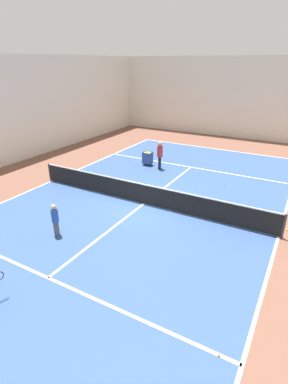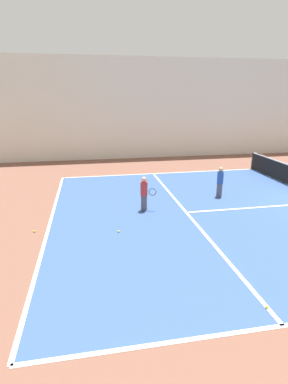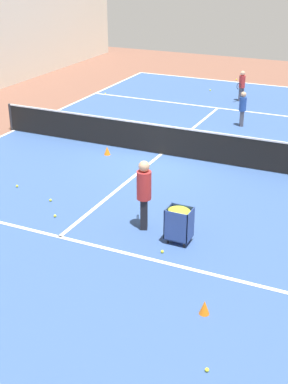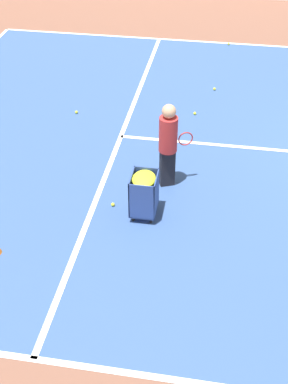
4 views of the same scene
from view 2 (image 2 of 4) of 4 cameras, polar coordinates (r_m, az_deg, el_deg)
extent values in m
cube|color=white|center=(10.80, -17.43, -5.49)|extent=(11.64, 0.10, 0.00)
cube|color=white|center=(18.74, 19.95, 4.14)|extent=(0.10, 21.67, 0.00)
cube|color=white|center=(11.24, 8.07, -3.87)|extent=(11.64, 0.10, 0.00)
cube|color=silver|center=(22.29, 14.97, 15.09)|extent=(0.15, 30.85, 6.47)
cylinder|color=#2D2D33|center=(18.72, 19.96, 5.66)|extent=(0.10, 0.10, 0.98)
cube|color=#4C4C56|center=(11.27, 0.00, -2.05)|extent=(0.19, 0.24, 0.59)
cylinder|color=#B22D2D|center=(11.09, 0.00, 0.64)|extent=(0.33, 0.33, 0.52)
sphere|color=tan|center=(10.99, 0.00, 2.42)|extent=(0.20, 0.20, 0.20)
torus|color=black|center=(11.14, 1.62, 0.01)|extent=(0.11, 0.28, 0.28)
cube|color=#4C4C56|center=(13.18, 14.15, 0.39)|extent=(0.19, 0.24, 0.58)
cylinder|color=#234799|center=(13.03, 14.33, 2.69)|extent=(0.34, 0.34, 0.52)
sphere|color=tan|center=(12.94, 14.46, 4.20)|extent=(0.19, 0.19, 0.19)
sphere|color=yellow|center=(19.25, 22.44, 4.30)|extent=(0.07, 0.07, 0.07)
sphere|color=yellow|center=(7.02, 22.37, -19.58)|extent=(0.07, 0.07, 0.07)
sphere|color=yellow|center=(9.61, -4.87, -7.47)|extent=(0.07, 0.07, 0.07)
sphere|color=yellow|center=(10.20, -20.15, -7.01)|extent=(0.07, 0.07, 0.07)
sphere|color=yellow|center=(16.08, -14.87, 2.57)|extent=(0.07, 0.07, 0.07)
camera|label=1|loc=(4.43, -39.16, 40.18)|focal=28.00mm
camera|label=3|loc=(29.20, 48.22, 16.11)|focal=50.00mm
camera|label=4|loc=(23.78, 24.95, 21.11)|focal=50.00mm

